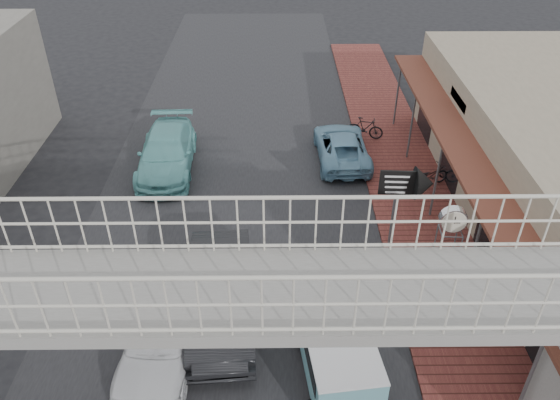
{
  "coord_description": "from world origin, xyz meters",
  "views": [
    {
      "loc": [
        1.51,
        -10.35,
        11.32
      ],
      "look_at": [
        1.65,
        3.47,
        1.8
      ],
      "focal_mm": 35.0,
      "sensor_mm": 36.0,
      "label": 1
    }
  ],
  "objects_px": {
    "angkot_far": "(167,153)",
    "street_clock": "(452,224)",
    "white_hatchback": "(161,332)",
    "motorcycle_far": "(365,128)",
    "dark_sedan": "(221,294)",
    "motorcycle_near": "(430,176)",
    "arrow_sign": "(421,184)",
    "angkot_van": "(336,348)",
    "angkot_curb": "(342,146)"
  },
  "relations": [
    {
      "from": "angkot_far",
      "to": "dark_sedan",
      "type": "bearing_deg",
      "value": -73.09
    },
    {
      "from": "motorcycle_near",
      "to": "motorcycle_far",
      "type": "height_order",
      "value": "motorcycle_far"
    },
    {
      "from": "dark_sedan",
      "to": "angkot_van",
      "type": "xyz_separation_m",
      "value": [
        2.93,
        -2.1,
        0.27
      ]
    },
    {
      "from": "white_hatchback",
      "to": "dark_sedan",
      "type": "xyz_separation_m",
      "value": [
        1.41,
        1.26,
        0.08
      ]
    },
    {
      "from": "angkot_far",
      "to": "street_clock",
      "type": "distance_m",
      "value": 11.64
    },
    {
      "from": "angkot_curb",
      "to": "arrow_sign",
      "type": "height_order",
      "value": "arrow_sign"
    },
    {
      "from": "white_hatchback",
      "to": "angkot_far",
      "type": "height_order",
      "value": "white_hatchback"
    },
    {
      "from": "motorcycle_near",
      "to": "angkot_curb",
      "type": "bearing_deg",
      "value": 31.12
    },
    {
      "from": "angkot_far",
      "to": "motorcycle_near",
      "type": "xyz_separation_m",
      "value": [
        10.04,
        -1.48,
        -0.22
      ]
    },
    {
      "from": "angkot_curb",
      "to": "arrow_sign",
      "type": "distance_m",
      "value": 6.17
    },
    {
      "from": "white_hatchback",
      "to": "street_clock",
      "type": "distance_m",
      "value": 8.08
    },
    {
      "from": "angkot_van",
      "to": "dark_sedan",
      "type": "bearing_deg",
      "value": 137.45
    },
    {
      "from": "white_hatchback",
      "to": "angkot_van",
      "type": "relative_size",
      "value": 1.19
    },
    {
      "from": "arrow_sign",
      "to": "dark_sedan",
      "type": "bearing_deg",
      "value": -150.05
    },
    {
      "from": "motorcycle_near",
      "to": "street_clock",
      "type": "xyz_separation_m",
      "value": [
        -1.09,
        -5.74,
        2.1
      ]
    },
    {
      "from": "dark_sedan",
      "to": "motorcycle_near",
      "type": "distance_m",
      "value": 9.75
    },
    {
      "from": "angkot_van",
      "to": "motorcycle_far",
      "type": "bearing_deg",
      "value": 71.78
    },
    {
      "from": "street_clock",
      "to": "angkot_curb",
      "type": "bearing_deg",
      "value": 107.72
    },
    {
      "from": "angkot_curb",
      "to": "motorcycle_near",
      "type": "xyz_separation_m",
      "value": [
        3.09,
        -2.16,
        -0.08
      ]
    },
    {
      "from": "white_hatchback",
      "to": "angkot_curb",
      "type": "bearing_deg",
      "value": 64.04
    },
    {
      "from": "angkot_curb",
      "to": "angkot_far",
      "type": "height_order",
      "value": "angkot_far"
    },
    {
      "from": "white_hatchback",
      "to": "angkot_curb",
      "type": "xyz_separation_m",
      "value": [
        5.61,
        9.89,
        -0.14
      ]
    },
    {
      "from": "arrow_sign",
      "to": "motorcycle_far",
      "type": "bearing_deg",
      "value": 97.06
    },
    {
      "from": "angkot_van",
      "to": "motorcycle_far",
      "type": "height_order",
      "value": "angkot_van"
    },
    {
      "from": "dark_sedan",
      "to": "motorcycle_far",
      "type": "bearing_deg",
      "value": 58.02
    },
    {
      "from": "dark_sedan",
      "to": "angkot_curb",
      "type": "height_order",
      "value": "dark_sedan"
    },
    {
      "from": "angkot_curb",
      "to": "dark_sedan",
      "type": "bearing_deg",
      "value": 62.03
    },
    {
      "from": "white_hatchback",
      "to": "street_clock",
      "type": "xyz_separation_m",
      "value": [
        7.6,
        2.0,
        1.88
      ]
    },
    {
      "from": "white_hatchback",
      "to": "angkot_van",
      "type": "bearing_deg",
      "value": -7.34
    },
    {
      "from": "angkot_far",
      "to": "arrow_sign",
      "type": "bearing_deg",
      "value": -32.03
    },
    {
      "from": "angkot_far",
      "to": "arrow_sign",
      "type": "relative_size",
      "value": 1.76
    },
    {
      "from": "dark_sedan",
      "to": "arrow_sign",
      "type": "xyz_separation_m",
      "value": [
        5.9,
        2.99,
        1.59
      ]
    },
    {
      "from": "angkot_far",
      "to": "motorcycle_near",
      "type": "bearing_deg",
      "value": -10.56
    },
    {
      "from": "motorcycle_near",
      "to": "angkot_far",
      "type": "bearing_deg",
      "value": 57.78
    },
    {
      "from": "angkot_van",
      "to": "motorcycle_near",
      "type": "height_order",
      "value": "angkot_van"
    },
    {
      "from": "angkot_curb",
      "to": "motorcycle_far",
      "type": "xyz_separation_m",
      "value": [
        1.19,
        1.67,
        -0.03
      ]
    },
    {
      "from": "white_hatchback",
      "to": "motorcycle_near",
      "type": "bearing_deg",
      "value": 45.22
    },
    {
      "from": "angkot_far",
      "to": "motorcycle_far",
      "type": "distance_m",
      "value": 8.48
    },
    {
      "from": "dark_sedan",
      "to": "street_clock",
      "type": "xyz_separation_m",
      "value": [
        6.19,
        0.74,
        1.8
      ]
    },
    {
      "from": "dark_sedan",
      "to": "motorcycle_near",
      "type": "xyz_separation_m",
      "value": [
        7.29,
        6.48,
        -0.3
      ]
    },
    {
      "from": "street_clock",
      "to": "arrow_sign",
      "type": "xyz_separation_m",
      "value": [
        -0.29,
        2.25,
        -0.21
      ]
    },
    {
      "from": "angkot_far",
      "to": "arrow_sign",
      "type": "xyz_separation_m",
      "value": [
        8.65,
        -4.96,
        1.67
      ]
    },
    {
      "from": "dark_sedan",
      "to": "angkot_curb",
      "type": "relative_size",
      "value": 1.15
    },
    {
      "from": "motorcycle_near",
      "to": "motorcycle_far",
      "type": "relative_size",
      "value": 1.01
    },
    {
      "from": "dark_sedan",
      "to": "angkot_van",
      "type": "distance_m",
      "value": 3.62
    },
    {
      "from": "angkot_curb",
      "to": "angkot_far",
      "type": "distance_m",
      "value": 6.99
    },
    {
      "from": "white_hatchback",
      "to": "street_clock",
      "type": "bearing_deg",
      "value": 18.3
    },
    {
      "from": "angkot_far",
      "to": "motorcycle_far",
      "type": "relative_size",
      "value": 3.23
    },
    {
      "from": "white_hatchback",
      "to": "arrow_sign",
      "type": "xyz_separation_m",
      "value": [
        7.31,
        4.24,
        1.67
      ]
    },
    {
      "from": "white_hatchback",
      "to": "angkot_van",
      "type": "xyz_separation_m",
      "value": [
        4.35,
        -0.84,
        0.35
      ]
    }
  ]
}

